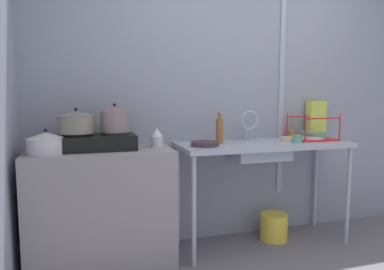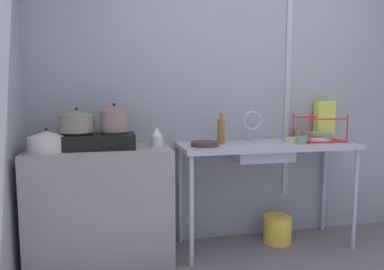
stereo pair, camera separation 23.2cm
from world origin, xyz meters
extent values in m
cube|color=#8D8F9D|center=(0.00, 1.54, 1.25)|extent=(4.58, 0.10, 2.49)
cube|color=#A3A8B9|center=(0.38, 1.48, 1.37)|extent=(0.05, 0.01, 1.99)
cube|color=gray|center=(-1.30, 1.22, 0.45)|extent=(1.07, 0.54, 0.90)
cube|color=#A3A8B9|center=(0.07, 1.22, 0.88)|extent=(1.50, 0.54, 0.04)
cylinder|color=#A2A9B5|center=(-0.64, 0.99, 0.43)|extent=(0.04, 0.04, 0.86)
cylinder|color=#A0A2C0|center=(0.78, 0.99, 0.43)|extent=(0.04, 0.04, 0.86)
cylinder|color=#A3A7B2|center=(-0.64, 1.45, 0.43)|extent=(0.04, 0.04, 0.86)
cylinder|color=#A7A6C1|center=(0.78, 1.45, 0.43)|extent=(0.04, 0.04, 0.86)
cube|color=black|center=(-1.33, 1.22, 0.96)|extent=(0.57, 0.31, 0.11)
cylinder|color=black|center=(-1.46, 1.22, 1.02)|extent=(0.21, 0.21, 0.02)
cylinder|color=black|center=(-1.19, 1.22, 1.02)|extent=(0.21, 0.21, 0.02)
cylinder|color=gray|center=(-1.46, 1.22, 1.09)|extent=(0.26, 0.26, 0.13)
cone|color=slate|center=(-1.46, 1.22, 1.18)|extent=(0.26, 0.26, 0.03)
sphere|color=black|center=(-1.46, 1.22, 1.20)|extent=(0.02, 0.02, 0.02)
cylinder|color=slate|center=(-1.19, 1.22, 1.11)|extent=(0.21, 0.21, 0.16)
cone|color=#7D605E|center=(-1.19, 1.22, 1.20)|extent=(0.21, 0.21, 0.04)
sphere|color=black|center=(-1.19, 1.22, 1.23)|extent=(0.02, 0.02, 0.02)
cylinder|color=silver|center=(-1.67, 1.14, 0.95)|extent=(0.26, 0.26, 0.11)
cone|color=beige|center=(-1.67, 1.14, 1.03)|extent=(0.26, 0.26, 0.04)
sphere|color=black|center=(-1.67, 1.14, 1.06)|extent=(0.02, 0.02, 0.02)
cylinder|color=silver|center=(-0.86, 1.24, 0.94)|extent=(0.10, 0.10, 0.08)
cone|color=silver|center=(-0.86, 1.24, 1.02)|extent=(0.10, 0.10, 0.07)
cube|color=#A3A8B9|center=(0.00, 1.19, 0.83)|extent=(0.48, 0.33, 0.13)
cylinder|color=#A3A8B9|center=(-0.03, 1.39, 0.99)|extent=(0.02, 0.02, 0.19)
torus|color=#A3A8B9|center=(-0.03, 1.31, 1.09)|extent=(0.17, 0.02, 0.17)
cylinder|color=#3D2E32|center=(-0.49, 1.18, 0.92)|extent=(0.23, 0.23, 0.04)
cylinder|color=red|center=(0.41, 1.13, 1.02)|extent=(0.01, 0.01, 0.24)
cylinder|color=red|center=(0.77, 1.13, 1.02)|extent=(0.01, 0.01, 0.24)
cylinder|color=red|center=(0.41, 1.41, 1.02)|extent=(0.01, 0.01, 0.24)
cylinder|color=red|center=(0.77, 1.41, 1.02)|extent=(0.01, 0.01, 0.24)
cylinder|color=red|center=(0.59, 1.13, 1.10)|extent=(0.35, 0.01, 0.01)
cylinder|color=red|center=(0.59, 1.41, 1.10)|extent=(0.35, 0.01, 0.01)
cube|color=red|center=(0.59, 1.27, 0.91)|extent=(0.37, 0.31, 0.01)
cylinder|color=white|center=(0.58, 1.27, 0.92)|extent=(0.24, 0.24, 0.03)
cylinder|color=#649471|center=(0.60, 1.26, 0.95)|extent=(0.23, 0.23, 0.03)
cylinder|color=gray|center=(0.58, 1.26, 0.97)|extent=(0.22, 0.22, 0.03)
cylinder|color=#5F9877|center=(0.34, 1.13, 0.93)|extent=(0.09, 0.09, 0.06)
cylinder|color=beige|center=(0.33, 1.24, 0.92)|extent=(0.16, 0.16, 0.04)
cylinder|color=brown|center=(-0.31, 1.30, 1.00)|extent=(0.06, 0.06, 0.20)
cylinder|color=brown|center=(-0.31, 1.30, 1.13)|extent=(0.03, 0.03, 0.06)
cube|color=#D0D44B|center=(0.74, 1.43, 1.08)|extent=(0.20, 0.10, 0.35)
cylinder|color=#987446|center=(0.48, 1.43, 0.94)|extent=(0.08, 0.08, 0.08)
cylinder|color=olive|center=(0.48, 1.43, 1.01)|extent=(0.04, 0.04, 0.17)
cylinder|color=yellow|center=(0.21, 1.26, 0.12)|extent=(0.25, 0.25, 0.24)
camera|label=1|loc=(-1.43, -1.51, 1.31)|focal=33.48mm
camera|label=2|loc=(-1.21, -1.57, 1.31)|focal=33.48mm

